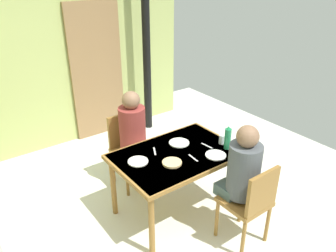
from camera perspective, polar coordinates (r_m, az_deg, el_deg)
name	(u,v)px	position (r m, az deg, el deg)	size (l,w,h in m)	color
ground_plane	(150,230)	(3.62, -3.02, -17.19)	(6.14, 6.14, 0.00)	silver
wall_back	(50,51)	(4.91, -19.30, 11.80)	(4.13, 0.10, 2.75)	#AAB869
door_wooden	(97,72)	(5.15, -11.92, 8.95)	(0.80, 0.05, 2.00)	olive
stove_pipe_column	(146,43)	(5.15, -3.68, 13.80)	(0.12, 0.12, 2.75)	black
dining_table	(177,160)	(3.47, 1.49, -5.74)	(1.26, 0.86, 0.72)	olive
chair_near_diner	(251,201)	(3.25, 13.82, -12.26)	(0.40, 0.40, 0.87)	olive
chair_far_diner	(128,146)	(4.05, -6.75, -3.33)	(0.40, 0.40, 0.87)	olive
person_near_diner	(243,169)	(3.16, 12.50, -7.06)	(0.30, 0.37, 0.77)	#425756
person_far_diner	(133,129)	(3.81, -5.93, -0.44)	(0.30, 0.37, 0.77)	maroon
water_bottle_green_near	(228,138)	(3.51, 10.05, -2.01)	(0.07, 0.07, 0.26)	#228150
dinner_plate_near_left	(216,155)	(3.42, 8.05, -4.90)	(0.21, 0.21, 0.01)	white
dinner_plate_near_right	(179,143)	(3.61, 1.89, -2.84)	(0.22, 0.22, 0.01)	white
dinner_plate_far_center	(138,161)	(3.30, -5.08, -5.98)	(0.20, 0.20, 0.01)	white
drinking_glass_by_near_diner	(222,139)	(3.62, 9.09, -2.24)	(0.06, 0.06, 0.10)	silver
bread_plate_sliced	(172,163)	(3.26, 0.68, -6.21)	(0.19, 0.19, 0.02)	#DBB77A
cutlery_knife_near	(193,158)	(3.36, 4.26, -5.40)	(0.15, 0.02, 0.00)	silver
cutlery_fork_near	(155,151)	(3.46, -2.28, -4.27)	(0.15, 0.02, 0.00)	silver
cutlery_knife_far	(207,146)	(3.58, 6.56, -3.33)	(0.15, 0.02, 0.00)	silver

